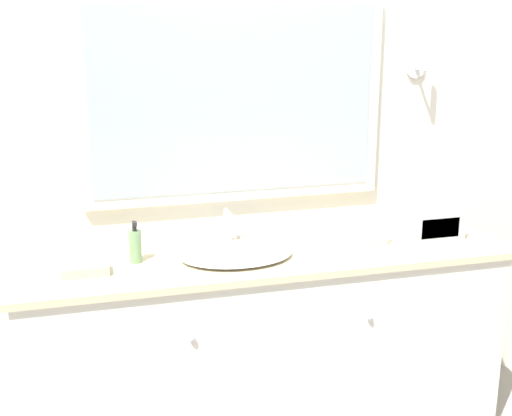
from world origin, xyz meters
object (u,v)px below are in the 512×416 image
object	(u,v)px
appliance_box	(434,224)
soap_bottle	(135,245)
picture_frame	(379,231)
sink_basin	(236,253)

from	to	relation	value
appliance_box	soap_bottle	bearing A→B (deg)	178.10
picture_frame	appliance_box	bearing A→B (deg)	6.26
soap_bottle	picture_frame	bearing A→B (deg)	-4.14
sink_basin	appliance_box	world-z (taller)	sink_basin
appliance_box	picture_frame	bearing A→B (deg)	-173.74
appliance_box	picture_frame	xyz separation A→B (m)	(-0.28, -0.03, 0.00)
soap_bottle	picture_frame	xyz separation A→B (m)	(1.04, -0.08, -0.00)
sink_basin	soap_bottle	bearing A→B (deg)	173.17
sink_basin	appliance_box	xyz separation A→B (m)	(0.91, 0.01, 0.05)
sink_basin	soap_bottle	xyz separation A→B (m)	(-0.41, 0.05, 0.05)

